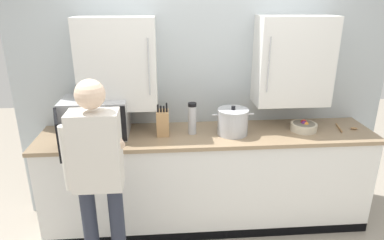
% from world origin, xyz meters
% --- Properties ---
extents(back_wall_tiled, '(3.59, 0.44, 2.69)m').
position_xyz_m(back_wall_tiled, '(0.00, 0.95, 1.40)').
color(back_wall_tiled, '#B2BCC1').
rests_on(back_wall_tiled, ground_plane).
extents(counter_unit, '(3.06, 0.62, 0.95)m').
position_xyz_m(counter_unit, '(0.00, 0.65, 0.47)').
color(counter_unit, white).
rests_on(counter_unit, ground_plane).
extents(microwave_oven, '(0.58, 0.77, 0.34)m').
position_xyz_m(microwave_oven, '(-1.03, 0.68, 1.12)').
color(microwave_oven, '#B7BABF').
rests_on(microwave_oven, counter_unit).
extents(wooden_spoon, '(0.20, 0.21, 0.02)m').
position_xyz_m(wooden_spoon, '(1.32, 0.65, 0.96)').
color(wooden_spoon, '#A37547').
rests_on(wooden_spoon, counter_unit).
extents(fruit_bowl, '(0.24, 0.24, 0.10)m').
position_xyz_m(fruit_bowl, '(0.89, 0.65, 0.99)').
color(fruit_bowl, beige).
rests_on(fruit_bowl, counter_unit).
extents(knife_block, '(0.11, 0.15, 0.30)m').
position_xyz_m(knife_block, '(-0.41, 0.66, 1.06)').
color(knife_block, tan).
rests_on(knife_block, counter_unit).
extents(thermos_flask, '(0.08, 0.08, 0.29)m').
position_xyz_m(thermos_flask, '(-0.14, 0.65, 1.10)').
color(thermos_flask, '#B7BABF').
rests_on(thermos_flask, counter_unit).
extents(stock_pot, '(0.37, 0.28, 0.26)m').
position_xyz_m(stock_pot, '(0.22, 0.62, 1.07)').
color(stock_pot, '#B7BABF').
rests_on(stock_pot, counter_unit).
extents(person_figure, '(0.44, 0.55, 1.64)m').
position_xyz_m(person_figure, '(-0.87, -0.04, 0.98)').
color(person_figure, '#282D3D').
rests_on(person_figure, ground_plane).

